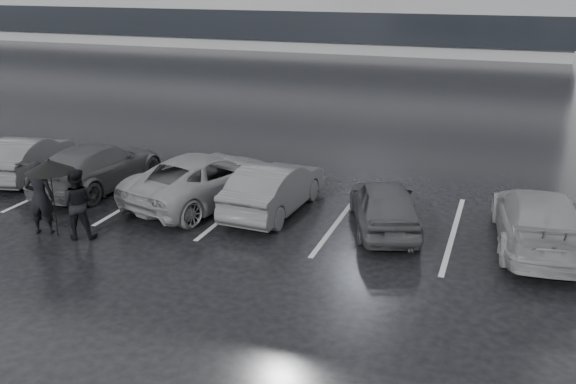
# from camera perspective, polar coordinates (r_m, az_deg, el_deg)

# --- Properties ---
(ground) EXTENTS (160.00, 160.00, 0.00)m
(ground) POSITION_cam_1_polar(r_m,az_deg,el_deg) (14.23, -0.32, -5.55)
(ground) COLOR black
(ground) RESTS_ON ground
(car_main) EXTENTS (2.53, 3.88, 1.23)m
(car_main) POSITION_cam_1_polar(r_m,az_deg,el_deg) (15.57, 8.57, -1.12)
(car_main) COLOR black
(car_main) RESTS_ON ground
(car_west_a) EXTENTS (1.60, 4.01, 1.30)m
(car_west_a) POSITION_cam_1_polar(r_m,az_deg,el_deg) (16.52, -1.23, 0.41)
(car_west_a) COLOR #2C2C2F
(car_west_a) RESTS_ON ground
(car_west_b) EXTENTS (3.45, 5.24, 1.34)m
(car_west_b) POSITION_cam_1_polar(r_m,az_deg,el_deg) (17.34, -7.35, 1.24)
(car_west_b) COLOR #515154
(car_west_b) RESTS_ON ground
(car_west_c) EXTENTS (2.12, 4.64, 1.32)m
(car_west_c) POSITION_cam_1_polar(r_m,az_deg,el_deg) (19.11, -16.53, 2.23)
(car_west_c) COLOR black
(car_west_c) RESTS_ON ground
(car_west_d) EXTENTS (2.10, 3.99, 1.25)m
(car_west_d) POSITION_cam_1_polar(r_m,az_deg,el_deg) (20.86, -22.14, 2.89)
(car_west_d) COLOR #2C2C2F
(car_west_d) RESTS_ON ground
(car_east) EXTENTS (2.26, 4.68, 1.31)m
(car_east) POSITION_cam_1_polar(r_m,az_deg,el_deg) (15.44, 21.41, -2.27)
(car_east) COLOR #515154
(car_east) RESTS_ON ground
(pedestrian_left) EXTENTS (0.76, 0.63, 1.79)m
(pedestrian_left) POSITION_cam_1_polar(r_m,az_deg,el_deg) (16.14, -21.18, -0.45)
(pedestrian_left) COLOR black
(pedestrian_left) RESTS_ON ground
(pedestrian_right) EXTENTS (1.01, 0.91, 1.69)m
(pedestrian_right) POSITION_cam_1_polar(r_m,az_deg,el_deg) (15.58, -18.28, -0.99)
(pedestrian_right) COLOR black
(pedestrian_right) RESTS_ON ground
(umbrella) EXTENTS (1.12, 1.12, 1.90)m
(umbrella) POSITION_cam_1_polar(r_m,az_deg,el_deg) (15.56, -20.45, 2.19)
(umbrella) COLOR black
(umbrella) RESTS_ON ground
(stall_stripes) EXTENTS (19.72, 5.00, 0.00)m
(stall_stripes) POSITION_cam_1_polar(r_m,az_deg,el_deg) (16.65, -0.01, -1.79)
(stall_stripes) COLOR #A7A7AA
(stall_stripes) RESTS_ON ground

